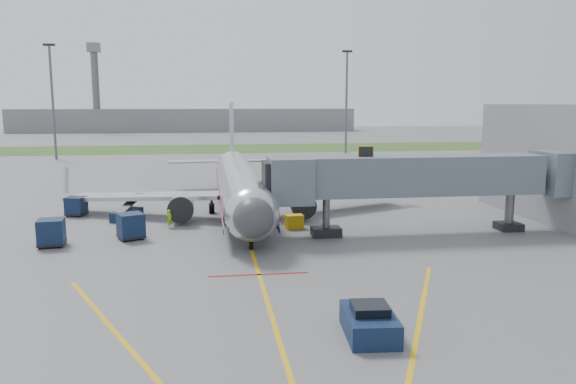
{
  "coord_description": "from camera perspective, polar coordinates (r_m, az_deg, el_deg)",
  "views": [
    {
      "loc": [
        -2.88,
        -36.17,
        10.14
      ],
      "look_at": [
        3.32,
        6.9,
        3.2
      ],
      "focal_mm": 35.0,
      "sensor_mm": 36.0,
      "label": 1
    }
  ],
  "objects": [
    {
      "name": "belt_loader",
      "position": [
        51.2,
        -16.03,
        -2.15
      ],
      "size": [
        2.67,
        4.2,
        2.01
      ],
      "color": "#0B1C33",
      "rests_on": "ground"
    },
    {
      "name": "jet_bridge",
      "position": [
        44.44,
        12.63,
        1.51
      ],
      "size": [
        25.3,
        4.0,
        6.9
      ],
      "color": "slate",
      "rests_on": "ground"
    },
    {
      "name": "baggage_cart_b",
      "position": [
        43.75,
        -15.68,
        -3.35
      ],
      "size": [
        2.37,
        2.37,
        1.95
      ],
      "color": "#0B1C33",
      "rests_on": "ground"
    },
    {
      "name": "baggage_cart_c",
      "position": [
        54.29,
        -20.72,
        -1.35
      ],
      "size": [
        1.95,
        1.95,
        1.72
      ],
      "color": "#0B1C33",
      "rests_on": "ground"
    },
    {
      "name": "light_mast_right",
      "position": [
        114.61,
        5.96,
        9.33
      ],
      "size": [
        2.0,
        0.44,
        20.4
      ],
      "color": "#595B60",
      "rests_on": "ground"
    },
    {
      "name": "pushback_tug",
      "position": [
        25.52,
        8.28,
        -12.97
      ],
      "size": [
        2.39,
        3.63,
        1.45
      ],
      "color": "#0B1C33",
      "rests_on": "ground"
    },
    {
      "name": "airliner",
      "position": [
        52.04,
        -4.94,
        0.75
      ],
      "size": [
        32.1,
        35.67,
        10.25
      ],
      "color": "silver",
      "rests_on": "ground"
    },
    {
      "name": "distant_terminal",
      "position": [
        206.38,
        -10.26,
        7.21
      ],
      "size": [
        120.0,
        14.0,
        8.0
      ],
      "primitive_type": "cube",
      "color": "slate",
      "rests_on": "ground"
    },
    {
      "name": "ground",
      "position": [
        37.67,
        -3.53,
        -6.57
      ],
      "size": [
        400.0,
        400.0,
        0.0
      ],
      "primitive_type": "plane",
      "color": "#565659",
      "rests_on": "ground"
    },
    {
      "name": "grass_strip",
      "position": [
        126.61,
        -6.89,
        4.4
      ],
      "size": [
        300.0,
        25.0,
        0.01
      ],
      "primitive_type": "cube",
      "color": "#2D4C1E",
      "rests_on": "ground"
    },
    {
      "name": "ramp_worker",
      "position": [
        46.83,
        -11.94,
        -2.69
      ],
      "size": [
        0.63,
        0.67,
        1.53
      ],
      "primitive_type": "imported",
      "rotation": [
        0.0,
        0.0,
        0.93
      ],
      "color": "#83CF18",
      "rests_on": "ground"
    },
    {
      "name": "terminal",
      "position": [
        56.91,
        27.18,
        2.88
      ],
      "size": [
        10.0,
        16.0,
        10.0
      ],
      "primitive_type": "cube",
      "color": "slate",
      "rests_on": "ground"
    },
    {
      "name": "apron_markings",
      "position": [
        30.63,
        -2.38,
        -10.27
      ],
      "size": [
        21.52,
        50.0,
        0.01
      ],
      "color": "gold",
      "rests_on": "ground"
    },
    {
      "name": "light_mast_left",
      "position": [
        109.58,
        -22.81,
        8.7
      ],
      "size": [
        2.0,
        0.44,
        20.4
      ],
      "color": "#595B60",
      "rests_on": "ground"
    },
    {
      "name": "ground_power_cart",
      "position": [
        45.71,
        0.64,
        -3.04
      ],
      "size": [
        1.51,
        1.09,
        1.13
      ],
      "color": "gold",
      "rests_on": "ground"
    },
    {
      "name": "control_tower",
      "position": [
        204.69,
        -18.98,
        10.59
      ],
      "size": [
        4.0,
        4.0,
        30.0
      ],
      "color": "#595B60",
      "rests_on": "ground"
    },
    {
      "name": "baggage_cart_a",
      "position": [
        43.44,
        -22.91,
        -3.81
      ],
      "size": [
        1.99,
        1.99,
        1.96
      ],
      "color": "#0B1C33",
      "rests_on": "ground"
    }
  ]
}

